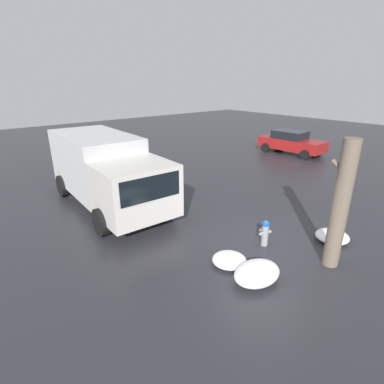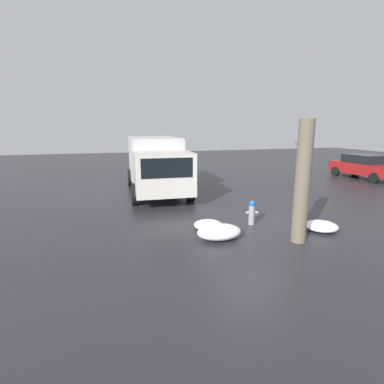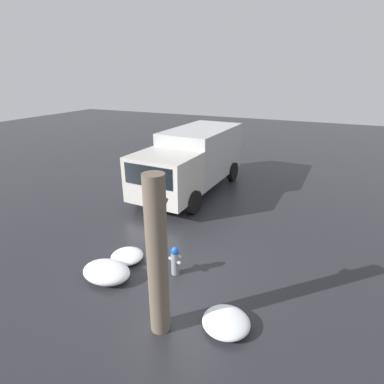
{
  "view_description": "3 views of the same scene",
  "coord_description": "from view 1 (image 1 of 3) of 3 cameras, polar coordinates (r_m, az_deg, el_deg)",
  "views": [
    {
      "loc": [
        -4.6,
        6.67,
        4.65
      ],
      "look_at": [
        2.49,
        0.72,
        1.15
      ],
      "focal_mm": 28.0,
      "sensor_mm": 36.0,
      "label": 1
    },
    {
      "loc": [
        -8.55,
        4.57,
        3.18
      ],
      "look_at": [
        2.28,
        1.39,
        0.71
      ],
      "focal_mm": 28.0,
      "sensor_mm": 36.0,
      "label": 2
    },
    {
      "loc": [
        -5.82,
        -3.14,
        4.95
      ],
      "look_at": [
        2.59,
        0.7,
        1.28
      ],
      "focal_mm": 28.0,
      "sensor_mm": 36.0,
      "label": 3
    }
  ],
  "objects": [
    {
      "name": "tree_trunk",
      "position": [
        8.32,
        26.43,
        -2.31
      ],
      "size": [
        0.62,
        0.41,
        3.38
      ],
      "color": "#6B5B4C",
      "rests_on": "ground_plane"
    },
    {
      "name": "snow_pile_by_tree",
      "position": [
        10.19,
        25.15,
        -7.64
      ],
      "size": [
        0.97,
        1.01,
        0.29
      ],
      "color": "white",
      "rests_on": "ground_plane"
    },
    {
      "name": "parked_car",
      "position": [
        21.04,
        18.39,
        9.04
      ],
      "size": [
        4.26,
        2.1,
        1.47
      ],
      "rotation": [
        0.0,
        0.0,
        1.63
      ],
      "color": "maroon",
      "rests_on": "ground_plane"
    },
    {
      "name": "delivery_truck",
      "position": [
        11.86,
        -16.13,
        4.28
      ],
      "size": [
        6.65,
        2.86,
        2.65
      ],
      "rotation": [
        0.0,
        0.0,
        1.53
      ],
      "color": "beige",
      "rests_on": "ground_plane"
    },
    {
      "name": "snow_pile_by_hydrant",
      "position": [
        8.24,
        7.11,
        -12.71
      ],
      "size": [
        0.91,
        0.91,
        0.26
      ],
      "color": "white",
      "rests_on": "ground_plane"
    },
    {
      "name": "fire_hydrant",
      "position": [
        9.15,
        13.73,
        -7.49
      ],
      "size": [
        0.32,
        0.42,
        0.81
      ],
      "rotation": [
        0.0,
        0.0,
        6.02
      ],
      "color": "gray",
      "rests_on": "ground_plane"
    },
    {
      "name": "ground_plane",
      "position": [
        9.34,
        13.53,
        -9.76
      ],
      "size": [
        60.0,
        60.0,
        0.0
      ],
      "primitive_type": "plane",
      "color": "#28282D"
    },
    {
      "name": "snow_pile_curbside",
      "position": [
        7.74,
        12.24,
        -14.84
      ],
      "size": [
        0.95,
        1.3,
        0.41
      ],
      "color": "white",
      "rests_on": "ground_plane"
    }
  ]
}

